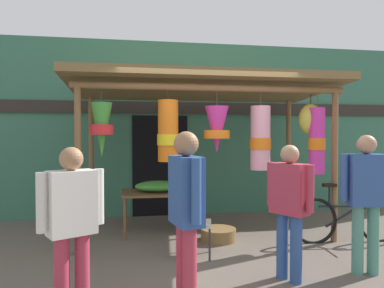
% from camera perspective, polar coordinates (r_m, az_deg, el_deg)
% --- Properties ---
extents(ground_plane, '(30.00, 30.00, 0.00)m').
position_cam_1_polar(ground_plane, '(5.41, 2.30, -15.99)').
color(ground_plane, '#60564C').
extents(shop_facade, '(12.08, 0.29, 3.48)m').
position_cam_1_polar(shop_facade, '(7.46, -1.39, 2.37)').
color(shop_facade, '#387056').
rests_on(shop_facade, ground_plane).
extents(market_stall_canopy, '(4.24, 2.14, 2.55)m').
position_cam_1_polar(market_stall_canopy, '(5.80, 2.53, 6.61)').
color(market_stall_canopy, brown).
rests_on(market_stall_canopy, ground_plane).
extents(display_table, '(1.13, 0.76, 0.69)m').
position_cam_1_polar(display_table, '(6.07, -5.57, -8.11)').
color(display_table, brown).
rests_on(display_table, ground_plane).
extents(flower_heap_on_table, '(0.74, 0.52, 0.17)m').
position_cam_1_polar(flower_heap_on_table, '(6.04, -5.28, -6.61)').
color(flower_heap_on_table, green).
rests_on(flower_heap_on_table, display_table).
extents(folding_chair, '(0.48, 0.48, 0.84)m').
position_cam_1_polar(folding_chair, '(4.94, -0.24, -11.65)').
color(folding_chair, beige).
rests_on(folding_chair, ground_plane).
extents(wicker_basket_by_table, '(0.54, 0.54, 0.19)m').
position_cam_1_polar(wicker_basket_by_table, '(5.74, 4.17, -13.99)').
color(wicker_basket_by_table, brown).
rests_on(wicker_basket_by_table, ground_plane).
extents(parked_bicycle, '(1.75, 0.44, 0.92)m').
position_cam_1_polar(parked_bicycle, '(6.05, 23.20, -10.83)').
color(parked_bicycle, black).
rests_on(parked_bicycle, ground_plane).
extents(vendor_in_orange, '(0.59, 0.28, 1.62)m').
position_cam_1_polar(vendor_in_orange, '(4.69, 25.66, -6.88)').
color(vendor_in_orange, '#4C8E7A').
rests_on(vendor_in_orange, ground_plane).
extents(customer_foreground, '(0.54, 0.38, 1.52)m').
position_cam_1_polar(customer_foreground, '(3.41, -18.36, -11.09)').
color(customer_foreground, '#B23347').
rests_on(customer_foreground, ground_plane).
extents(shopper_by_bananas, '(0.29, 0.59, 1.65)m').
position_cam_1_polar(shopper_by_bananas, '(3.31, -0.92, -9.80)').
color(shopper_by_bananas, '#B23347').
rests_on(shopper_by_bananas, ground_plane).
extents(passerby_at_right, '(0.39, 0.52, 1.51)m').
position_cam_1_polar(passerby_at_right, '(4.21, 15.05, -8.73)').
color(passerby_at_right, '#2D5193').
rests_on(passerby_at_right, ground_plane).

